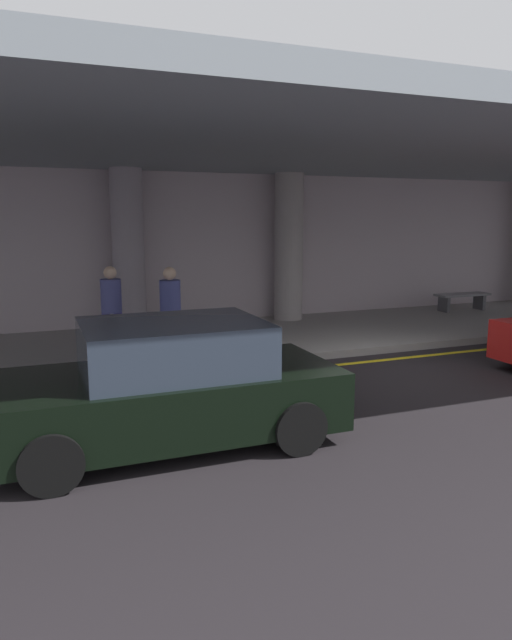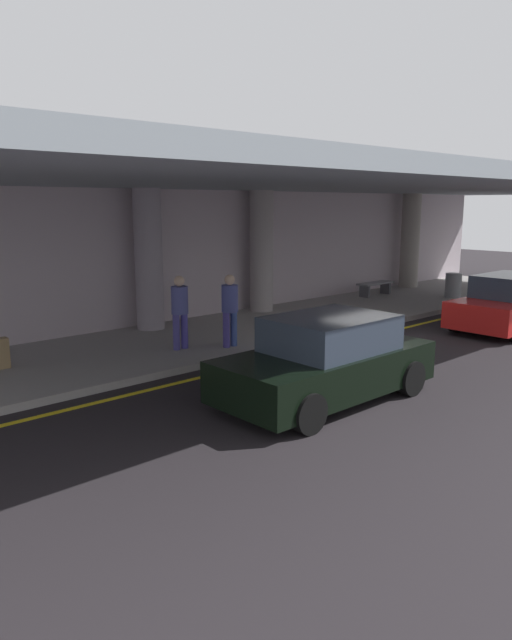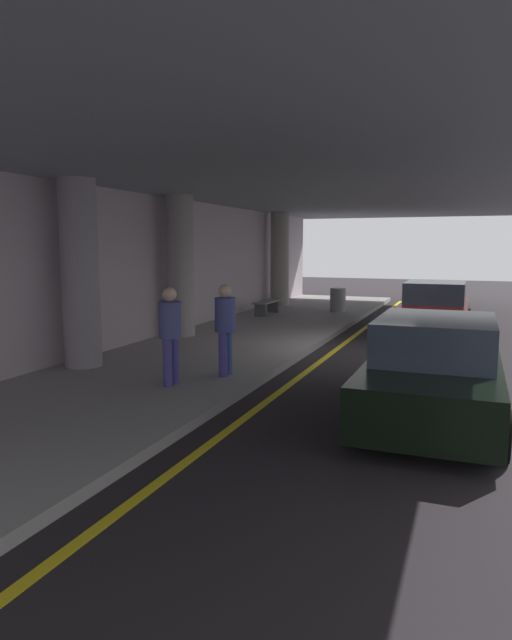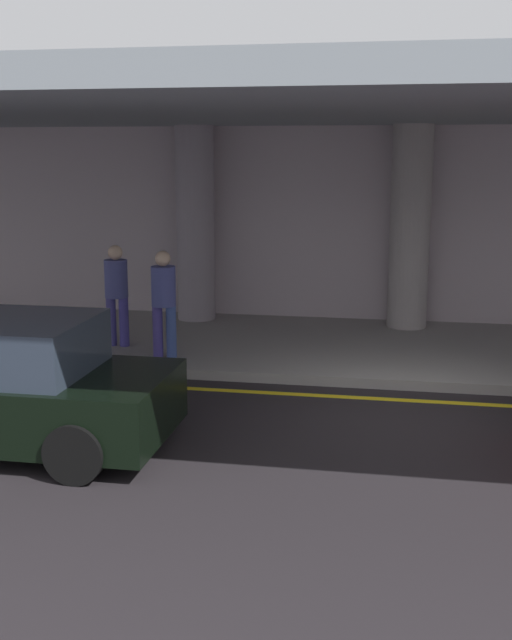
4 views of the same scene
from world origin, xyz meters
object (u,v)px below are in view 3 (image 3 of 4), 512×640
Objects in this scene: support_column_far_left at (80,274)px; car_black at (434,372)px; support_column_left_mid at (180,267)px; trash_bin_steel at (338,300)px; car_red at (434,309)px; traveler_with_luggage at (225,324)px; person_waiting_for_ride at (170,330)px; bench_metal at (267,304)px; support_column_center at (280,259)px.

support_column_far_left reaches higher than car_black.
trash_bin_steel is at bearing -21.04° from support_column_left_mid.
car_red is at bearing -59.23° from support_column_left_mid.
car_black is (-0.63, -6.69, -1.26)m from support_column_far_left.
car_black is 4.82× the size of trash_bin_steel.
trash_bin_steel is (3.16, 3.53, -0.14)m from car_red.
car_black is at bearing -12.93° from traveler_with_luggage.
car_red is 8.06m from traveler_with_luggage.
person_waiting_for_ride is at bearing -119.89° from traveler_with_luggage.
traveler_with_luggage is at bearing -164.55° from bench_metal.
person_waiting_for_ride is (-4.72, -2.40, -0.86)m from support_column_left_mid.
car_red is at bearing -125.17° from support_column_center.
car_black is 1.00× the size of car_red.
traveler_with_luggage is at bearing -85.00° from support_column_far_left.
bench_metal is (-2.89, -0.54, -1.47)m from support_column_center.
trash_bin_steel is at bearing -50.58° from bench_metal.
traveler_with_luggage is (0.26, -2.98, -0.86)m from support_column_far_left.
car_black is 4.31m from person_waiting_for_ride.
support_column_center is 4.29× the size of trash_bin_steel.
car_red is 2.44× the size of person_waiting_for_ride.
car_black and car_red have the same top height.
support_column_left_mid is 8.00m from support_column_center.
trash_bin_steel is (11.45, 4.06, -0.14)m from car_black.
support_column_left_mid is at bearing 174.02° from bench_metal.
support_column_center is 0.89× the size of car_black.
support_column_center is 3.29m from bench_metal.
car_red is 9.20m from person_waiting_for_ride.
support_column_far_left is at bearing 180.00° from support_column_left_mid.
person_waiting_for_ride is (-8.39, 3.75, 0.40)m from car_red.
support_column_left_mid is (4.00, 0.00, 0.00)m from support_column_far_left.
car_red is 2.44× the size of traveler_with_luggage.
support_column_far_left is 2.17× the size of person_waiting_for_ride.
car_red is (3.66, -6.15, -1.26)m from support_column_left_mid.
support_column_left_mid is 0.89× the size of car_red.
support_column_far_left reaches higher than car_red.
support_column_center is 12.98m from person_waiting_for_ride.
trash_bin_steel is (6.83, -2.63, -1.40)m from support_column_left_mid.
car_black is (-12.63, -6.69, -1.26)m from support_column_center.
traveler_with_luggage is (-3.74, -2.98, -0.86)m from support_column_left_mid.
support_column_center reaches higher than traveler_with_luggage.
support_column_left_mid is at bearing 180.00° from support_column_center.
support_column_center reaches higher than bench_metal.
person_waiting_for_ride reaches higher than car_black.
support_column_far_left is 9.24m from bench_metal.
traveler_with_luggage is at bearing -168.19° from person_waiting_for_ride.
bench_metal is (9.74, 6.15, -0.21)m from car_black.
traveler_with_luggage reaches higher than bench_metal.
support_column_left_mid is 7.45m from trash_bin_steel.
support_column_far_left is 2.65m from person_waiting_for_ride.
bench_metal is 2.71m from trash_bin_steel.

